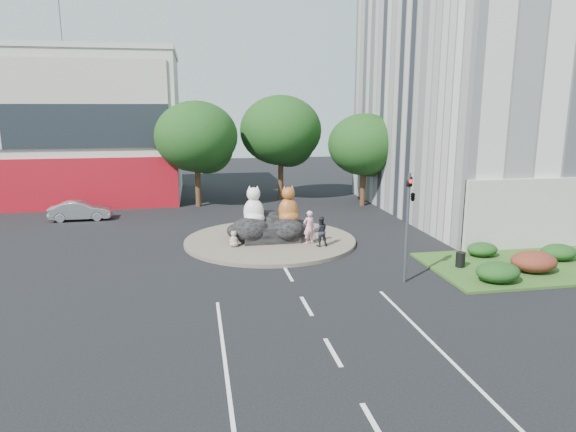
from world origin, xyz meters
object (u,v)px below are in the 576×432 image
parked_car (80,211)px  litter_bin (460,259)px  pedestrian_pink (309,227)px  cat_tabby (288,204)px  kitten_calico (234,238)px  cat_white (254,205)px  pedestrian_dark (320,231)px  kitten_white (313,234)px

parked_car → litter_bin: (20.64, -15.03, -0.19)m
pedestrian_pink → cat_tabby: bearing=-74.6°
cat_tabby → parked_car: 15.74m
cat_tabby → litter_bin: 10.12m
kitten_calico → litter_bin: size_ratio=1.25×
cat_white → pedestrian_pink: 3.50m
cat_white → pedestrian_dark: (3.47, -2.12, -1.20)m
kitten_white → litter_bin: bearing=-97.1°
kitten_white → parked_car: bearing=95.6°
cat_tabby → pedestrian_pink: cat_tabby is taller
cat_tabby → kitten_calico: (-3.32, -1.29, -1.57)m
pedestrian_pink → parked_car: bearing=-50.0°
cat_tabby → litter_bin: size_ratio=3.04×
kitten_white → litter_bin: size_ratio=0.95×
cat_tabby → kitten_white: (1.32, -0.82, -1.68)m
kitten_white → parked_car: size_ratio=0.17×
kitten_white → pedestrian_pink: (-0.42, -0.69, 0.60)m
cat_white → parked_car: bearing=161.0°
parked_car → cat_white: bearing=-127.4°
pedestrian_pink → litter_bin: bearing=125.4°
pedestrian_pink → pedestrian_dark: size_ratio=1.13×
cat_tabby → litter_bin: bearing=-44.1°
cat_tabby → pedestrian_dark: cat_tabby is taller
parked_car → litter_bin: bearing=-127.2°
cat_white → cat_tabby: (2.04, -0.03, -0.01)m
pedestrian_dark → parked_car: (-14.73, 10.37, -0.37)m
cat_tabby → pedestrian_pink: size_ratio=1.18×
cat_white → cat_tabby: cat_white is taller
kitten_white → litter_bin: 8.45m
cat_tabby → cat_white: bearing=177.7°
pedestrian_pink → pedestrian_dark: 0.79m
cat_white → pedestrian_dark: bearing=-14.2°
pedestrian_pink → parked_car: (-14.21, 9.79, -0.48)m
pedestrian_dark → parked_car: pedestrian_dark is taller
kitten_white → pedestrian_pink: size_ratio=0.37×
kitten_white → pedestrian_dark: (0.11, -1.27, 0.49)m
cat_white → cat_tabby: 2.04m
cat_white → kitten_white: 3.86m
cat_white → pedestrian_dark: 4.24m
pedestrian_pink → kitten_white: bearing=-136.4°
pedestrian_pink → litter_bin: pedestrian_pink is taller
pedestrian_dark → litter_bin: pedestrian_dark is taller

